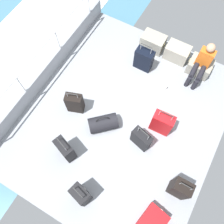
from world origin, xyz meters
TOP-DOWN VIEW (x-y plane):
  - ground_plane at (0.00, 0.00)m, footprint 4.40×5.20m
  - gunwale_port at (-2.17, 0.00)m, footprint 0.06×5.20m
  - railing_port at (-2.17, 0.00)m, footprint 0.04×4.20m
  - sea_wake at (-3.60, 0.00)m, footprint 12.00×12.00m
  - cargo_crate_0 at (-0.30, 2.20)m, footprint 0.64×0.41m
  - cargo_crate_1 at (0.39, 2.20)m, footprint 0.63×0.40m
  - cargo_crate_2 at (1.05, 2.11)m, footprint 0.60×0.46m
  - passenger_seated at (1.05, 1.93)m, footprint 0.34×0.66m
  - suitcase_0 at (-1.08, -0.35)m, footprint 0.43×0.33m
  - suitcase_1 at (1.56, -1.74)m, footprint 0.55×0.71m
  - suitcase_2 at (0.63, -0.36)m, footprint 0.47×0.31m
  - suitcase_3 at (-0.66, -1.36)m, footprint 0.48×0.36m
  - suitcase_4 at (1.74, -0.91)m, footprint 0.35×0.26m
  - suitcase_5 at (0.86, 0.17)m, footprint 0.47×0.26m
  - suitcase_6 at (-0.24, 1.51)m, footprint 0.45×0.25m
  - suitcase_7 at (0.11, -1.95)m, footprint 0.41×0.33m
  - duffel_bag at (-0.29, -0.42)m, footprint 0.72×0.70m
  - paper_cup at (0.54, 1.22)m, footprint 0.08×0.08m

SIDE VIEW (x-z plane):
  - sea_wake at x=-3.60m, z-range -0.35..-0.33m
  - ground_plane at x=0.00m, z-range -0.06..0.00m
  - paper_cup at x=0.54m, z-range 0.00..0.10m
  - suitcase_1 at x=1.56m, z-range 0.00..0.25m
  - cargo_crate_2 at x=1.05m, z-range 0.00..0.36m
  - duffel_bag at x=-0.29m, z-range -0.08..0.44m
  - cargo_crate_0 at x=-0.30m, z-range 0.00..0.41m
  - cargo_crate_1 at x=0.39m, z-range 0.00..0.41m
  - gunwale_port at x=-2.17m, z-range 0.00..0.45m
  - suitcase_2 at x=0.63m, z-range -0.10..0.67m
  - suitcase_0 at x=-1.08m, z-range -0.07..0.68m
  - suitcase_6 at x=-0.24m, z-range -0.11..0.73m
  - suitcase_3 at x=-0.66m, z-range -0.10..0.72m
  - suitcase_7 at x=0.11m, z-range -0.09..0.73m
  - suitcase_5 at x=0.86m, z-range -0.10..0.77m
  - suitcase_4 at x=1.74m, z-range -0.07..0.78m
  - passenger_seated at x=1.05m, z-range 0.02..1.08m
  - railing_port at x=-2.17m, z-range 0.27..1.29m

